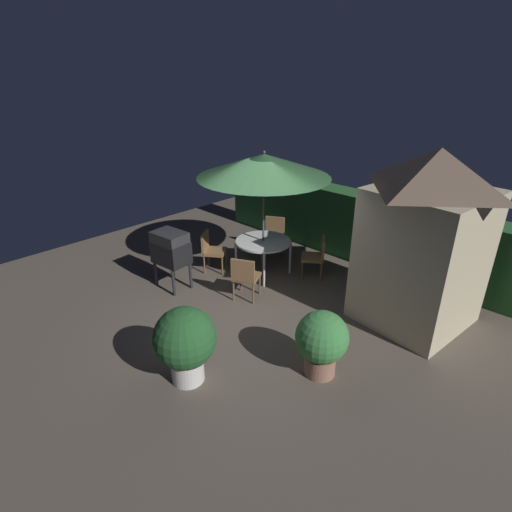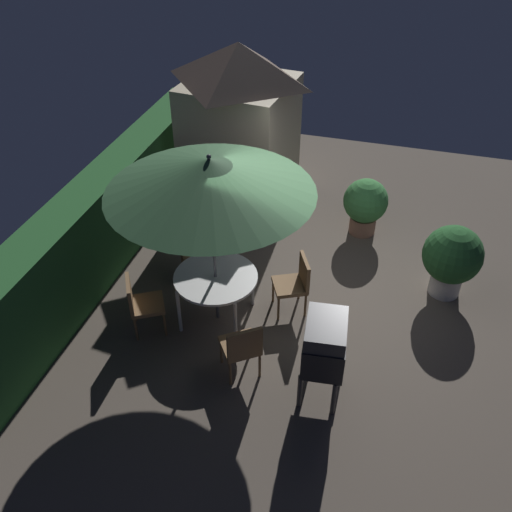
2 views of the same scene
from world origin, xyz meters
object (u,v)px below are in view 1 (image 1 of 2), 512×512
object	(u,v)px
chair_far_side	(211,248)
patio_umbrella	(264,166)
chair_toward_house	(316,254)
patio_table	(263,243)
chair_toward_hedge	(245,275)
bbq_grill	(171,249)
potted_plant_by_shed	(322,341)
garden_shed	(425,239)
chair_near_shed	(274,234)
potted_plant_by_grill	(185,341)

from	to	relation	value
chair_far_side	patio_umbrella	bearing A→B (deg)	35.63
chair_far_side	chair_toward_house	bearing A→B (deg)	36.17
patio_table	patio_umbrella	world-z (taller)	patio_umbrella
chair_toward_hedge	chair_toward_house	distance (m)	1.76
bbq_grill	potted_plant_by_shed	size ratio (longest dim) A/B	1.17
potted_plant_by_shed	garden_shed	bearing A→B (deg)	82.37
patio_umbrella	patio_table	bearing A→B (deg)	-90.00
garden_shed	patio_umbrella	bearing A→B (deg)	-168.91
patio_umbrella	chair_near_shed	world-z (taller)	patio_umbrella
patio_umbrella	potted_plant_by_shed	world-z (taller)	patio_umbrella
patio_umbrella	chair_near_shed	xyz separation A→B (m)	(-0.53, 0.93, -1.85)
patio_table	chair_toward_house	xyz separation A→B (m)	(0.91, 0.68, -0.19)
patio_table	chair_toward_house	distance (m)	1.15
potted_plant_by_grill	potted_plant_by_shed	bearing A→B (deg)	48.23
chair_near_shed	chair_toward_house	world-z (taller)	same
patio_umbrella	potted_plant_by_shed	size ratio (longest dim) A/B	2.60
chair_far_side	potted_plant_by_grill	xyz separation A→B (m)	(2.44, -2.51, 0.15)
patio_table	chair_far_side	distance (m)	1.17
chair_toward_hedge	potted_plant_by_shed	size ratio (longest dim) A/B	0.88
bbq_grill	chair_toward_house	distance (m)	3.02
garden_shed	potted_plant_by_shed	xyz separation A→B (m)	(-0.32, -2.35, -0.96)
patio_umbrella	chair_toward_house	xyz separation A→B (m)	(0.91, 0.68, -1.85)
bbq_grill	chair_toward_hedge	size ratio (longest dim) A/B	1.33
chair_near_shed	potted_plant_by_grill	xyz separation A→B (m)	(2.03, -4.11, 0.15)
patio_table	chair_near_shed	size ratio (longest dim) A/B	1.31
chair_toward_house	potted_plant_by_grill	distance (m)	3.91
chair_far_side	potted_plant_by_shed	world-z (taller)	potted_plant_by_shed
chair_near_shed	potted_plant_by_shed	distance (m)	4.25
bbq_grill	chair_near_shed	distance (m)	2.68
chair_near_shed	potted_plant_by_grill	world-z (taller)	potted_plant_by_grill
bbq_grill	garden_shed	bearing A→B (deg)	29.95
patio_umbrella	bbq_grill	size ratio (longest dim) A/B	2.22
chair_toward_hedge	potted_plant_by_grill	xyz separation A→B (m)	(1.00, -2.14, 0.15)
bbq_grill	patio_umbrella	bearing A→B (deg)	61.73
patio_table	chair_far_side	bearing A→B (deg)	-144.37
chair_toward_house	potted_plant_by_shed	distance (m)	3.06
garden_shed	chair_toward_hedge	bearing A→B (deg)	-147.63
chair_far_side	potted_plant_by_shed	distance (m)	3.87
patio_table	potted_plant_by_shed	size ratio (longest dim) A/B	1.15
garden_shed	chair_toward_house	size ratio (longest dim) A/B	3.36
patio_table	chair_far_side	world-z (taller)	chair_far_side
chair_toward_hedge	potted_plant_by_shed	xyz separation A→B (m)	(2.28, -0.71, 0.06)
bbq_grill	chair_far_side	size ratio (longest dim) A/B	1.33
patio_umbrella	chair_far_side	bearing A→B (deg)	-144.37
garden_shed	patio_table	distance (m)	3.26
bbq_grill	potted_plant_by_grill	distance (m)	2.84
patio_umbrella	potted_plant_by_grill	world-z (taller)	patio_umbrella
garden_shed	chair_far_side	xyz separation A→B (m)	(-4.03, -1.28, -1.02)
bbq_grill	potted_plant_by_shed	xyz separation A→B (m)	(3.70, -0.04, -0.27)
patio_table	chair_toward_hedge	size ratio (longest dim) A/B	1.31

